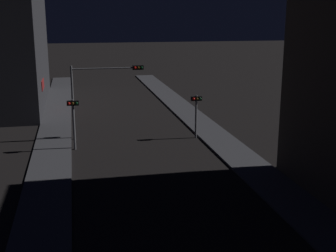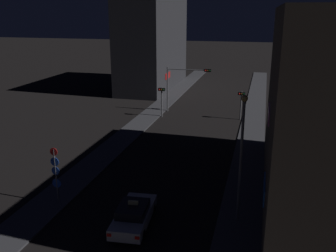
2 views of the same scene
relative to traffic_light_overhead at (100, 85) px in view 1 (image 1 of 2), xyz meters
The scene contains 6 objects.
sidewalk_left 5.73m from the traffic_light_overhead, 149.22° to the right, with size 2.55×71.32×0.12m, color #424247.
sidewalk_right 9.56m from the traffic_light_overhead, 14.13° to the right, with size 2.55×71.32×0.12m, color #424247.
building_facade_left 16.96m from the traffic_light_overhead, 119.28° to the left, with size 6.69×19.22×14.42m.
traffic_light_overhead is the anchor object (origin of this frame).
traffic_light_left_kerb 3.67m from the traffic_light_overhead, 127.36° to the right, with size 0.80×0.41×3.52m.
traffic_light_right_kerb 7.26m from the traffic_light_overhead, 12.06° to the right, with size 0.80×0.41×3.27m.
Camera 1 is at (-4.31, 2.75, 9.13)m, focal length 48.04 mm.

